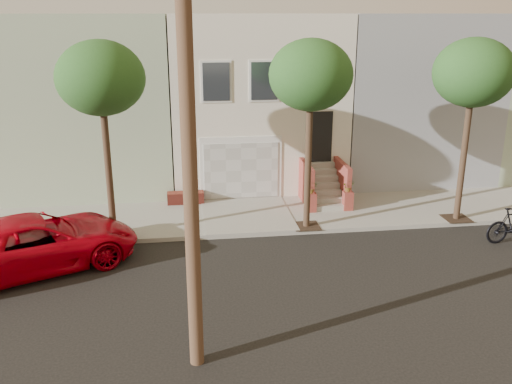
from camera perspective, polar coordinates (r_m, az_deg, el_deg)
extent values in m
plane|color=black|center=(15.51, 4.77, -9.50)|extent=(90.00, 90.00, 0.00)
cube|color=#99978B|center=(20.29, 1.57, -2.39)|extent=(40.00, 3.70, 0.15)
cube|color=beige|center=(25.05, -0.54, 10.00)|extent=(7.00, 8.00, 7.00)
cube|color=gray|center=(25.13, -16.32, 9.32)|extent=(6.50, 8.00, 7.00)
cube|color=gray|center=(26.75, 14.30, 9.97)|extent=(6.50, 8.00, 7.00)
cube|color=silver|center=(21.53, -1.57, 2.53)|extent=(3.20, 0.12, 2.50)
cube|color=#B9B9B5|center=(21.50, -1.55, 2.23)|extent=(2.90, 0.06, 2.20)
cube|color=#99978B|center=(20.14, -0.96, -2.28)|extent=(3.20, 3.70, 0.02)
cube|color=maroon|center=(21.41, -7.31, -0.58)|extent=(1.40, 0.45, 0.44)
cube|color=black|center=(21.74, 6.61, 5.70)|extent=(1.00, 0.06, 2.00)
cube|color=#3F4751|center=(20.76, -4.15, 11.35)|extent=(1.00, 0.06, 1.40)
cube|color=silver|center=(20.78, -4.15, 11.35)|extent=(1.15, 0.05, 1.55)
cube|color=#3F4751|center=(20.95, 0.87, 11.45)|extent=(1.00, 0.06, 1.40)
cube|color=silver|center=(20.97, 0.86, 11.46)|extent=(1.15, 0.05, 1.55)
cube|color=#3F4751|center=(21.29, 5.76, 11.47)|extent=(1.00, 0.06, 1.40)
cube|color=silver|center=(21.31, 5.75, 11.48)|extent=(1.15, 0.05, 1.55)
cube|color=#99978B|center=(20.71, 7.58, -1.60)|extent=(1.20, 0.28, 0.20)
cube|color=#99978B|center=(20.90, 7.41, -0.83)|extent=(1.20, 0.28, 0.20)
cube|color=#99978B|center=(21.09, 7.23, -0.07)|extent=(1.20, 0.28, 0.20)
cube|color=#99978B|center=(21.29, 7.07, 0.67)|extent=(1.20, 0.28, 0.20)
cube|color=#99978B|center=(21.49, 6.90, 1.40)|extent=(1.20, 0.28, 0.20)
cube|color=#99978B|center=(21.69, 6.74, 2.12)|extent=(1.20, 0.28, 0.20)
cube|color=#99978B|center=(21.90, 6.58, 2.82)|extent=(1.20, 0.28, 0.20)
cube|color=brown|center=(21.09, 5.24, 0.86)|extent=(0.18, 1.96, 1.60)
cube|color=brown|center=(21.44, 8.89, 1.00)|extent=(0.18, 1.96, 1.60)
cube|color=brown|center=(20.42, 5.74, -1.07)|extent=(0.35, 0.35, 0.70)
imported|color=#1B4619|center=(20.24, 5.79, 0.47)|extent=(0.40, 0.35, 0.45)
cube|color=brown|center=(20.78, 9.50, -0.89)|extent=(0.35, 0.35, 0.70)
imported|color=#1B4619|center=(20.60, 9.58, 0.62)|extent=(0.41, 0.35, 0.45)
cube|color=#2D2116|center=(18.82, -14.50, -4.40)|extent=(0.90, 0.90, 0.02)
cylinder|color=#322216|center=(18.15, -15.02, 1.73)|extent=(0.22, 0.22, 4.20)
ellipsoid|color=#1B4619|center=(17.57, -15.83, 11.31)|extent=(2.70, 2.57, 2.29)
cube|color=#2D2116|center=(19.12, 5.23, -3.52)|extent=(0.90, 0.90, 0.02)
cylinder|color=#322216|center=(18.45, 5.42, 2.54)|extent=(0.22, 0.22, 4.20)
ellipsoid|color=#1B4619|center=(17.88, 5.71, 12.00)|extent=(2.70, 2.57, 2.29)
cube|color=#2D2116|center=(20.99, 20.05, -2.58)|extent=(0.90, 0.90, 0.02)
cylinder|color=#322216|center=(20.39, 20.68, 2.94)|extent=(0.22, 0.22, 4.20)
ellipsoid|color=#1B4619|center=(19.88, 21.66, 11.45)|extent=(2.70, 2.57, 2.29)
cylinder|color=#493121|center=(10.43, -7.03, 5.96)|extent=(0.30, 0.30, 10.00)
imported|color=#BA0111|center=(17.26, -21.82, -4.93)|extent=(6.36, 4.80, 1.61)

